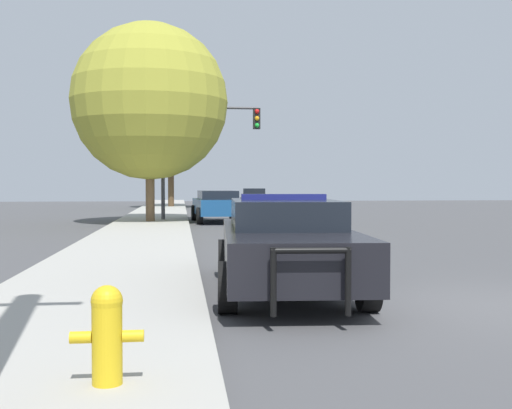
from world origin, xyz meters
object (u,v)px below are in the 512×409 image
at_px(traffic_light, 203,137).
at_px(tree_sidewalk_mid, 150,102).
at_px(tree_sidewalk_far, 171,129).
at_px(car_background_midblock, 217,205).
at_px(car_background_distant, 254,197).
at_px(police_car, 285,242).
at_px(fire_hydrant, 107,332).

relative_size(traffic_light, tree_sidewalk_mid, 0.62).
xyz_separation_m(tree_sidewalk_mid, tree_sidewalk_far, (0.58, 17.88, 0.46)).
relative_size(car_background_midblock, car_background_distant, 1.00).
bearing_deg(car_background_distant, traffic_light, -97.65).
xyz_separation_m(car_background_midblock, tree_sidewalk_mid, (-2.79, -1.07, 4.23)).
distance_m(traffic_light, tree_sidewalk_mid, 2.83).
height_order(police_car, traffic_light, traffic_light).
height_order(traffic_light, tree_sidewalk_far, tree_sidewalk_far).
relative_size(police_car, tree_sidewalk_mid, 0.67).
bearing_deg(car_background_distant, fire_hydrant, -93.00).
height_order(fire_hydrant, car_background_midblock, car_background_midblock).
bearing_deg(fire_hydrant, car_background_distant, 82.04).
distance_m(police_car, car_background_midblock, 17.91).
distance_m(fire_hydrant, car_background_midblock, 22.77).
bearing_deg(tree_sidewalk_mid, car_background_midblock, 21.07).
distance_m(police_car, fire_hydrant, 5.21).
relative_size(fire_hydrant, traffic_light, 0.15).
xyz_separation_m(car_background_distant, tree_sidewalk_far, (-6.07, -3.13, 4.72)).
bearing_deg(car_background_midblock, fire_hydrant, -98.41).
distance_m(tree_sidewalk_mid, tree_sidewalk_far, 17.89).
bearing_deg(fire_hydrant, tree_sidewalk_far, 90.17).
height_order(car_background_midblock, car_background_distant, car_background_midblock).
bearing_deg(traffic_light, tree_sidewalk_far, 95.60).
distance_m(fire_hydrant, traffic_light, 23.04).
relative_size(traffic_light, car_background_distant, 1.05).
height_order(car_background_distant, tree_sidewalk_mid, tree_sidewalk_mid).
relative_size(tree_sidewalk_mid, tree_sidewalk_far, 1.00).
distance_m(car_background_midblock, tree_sidewalk_mid, 5.18).
bearing_deg(fire_hydrant, tree_sidewalk_mid, 91.83).
bearing_deg(traffic_light, police_car, -88.13).
relative_size(fire_hydrant, car_background_distant, 0.16).
bearing_deg(car_background_distant, car_background_midblock, -96.01).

